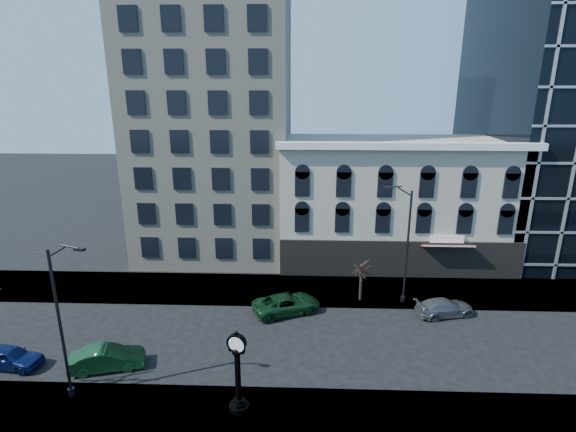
{
  "coord_description": "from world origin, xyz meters",
  "views": [
    {
      "loc": [
        3.15,
        -27.42,
        17.67
      ],
      "look_at": [
        2.0,
        4.0,
        8.0
      ],
      "focal_mm": 28.0,
      "sensor_mm": 36.0,
      "label": 1
    }
  ],
  "objects_px": {
    "car_near_a": "(9,357)",
    "street_lamp_near": "(64,282)",
    "car_near_b": "(107,358)",
    "street_clock": "(238,375)"
  },
  "relations": [
    {
      "from": "street_lamp_near",
      "to": "street_clock",
      "type": "bearing_deg",
      "value": 4.89
    },
    {
      "from": "street_lamp_near",
      "to": "car_near_b",
      "type": "bearing_deg",
      "value": 92.55
    },
    {
      "from": "street_clock",
      "to": "street_lamp_near",
      "type": "distance_m",
      "value": 10.47
    },
    {
      "from": "car_near_b",
      "to": "street_clock",
      "type": "bearing_deg",
      "value": -126.15
    },
    {
      "from": "car_near_a",
      "to": "street_lamp_near",
      "type": "bearing_deg",
      "value": -108.09
    },
    {
      "from": "street_lamp_near",
      "to": "car_near_a",
      "type": "relative_size",
      "value": 2.3
    },
    {
      "from": "car_near_a",
      "to": "car_near_b",
      "type": "height_order",
      "value": "car_near_b"
    },
    {
      "from": "street_clock",
      "to": "car_near_a",
      "type": "height_order",
      "value": "street_clock"
    },
    {
      "from": "street_clock",
      "to": "car_near_a",
      "type": "relative_size",
      "value": 1.18
    },
    {
      "from": "street_lamp_near",
      "to": "car_near_b",
      "type": "xyz_separation_m",
      "value": [
        0.33,
        2.78,
        -6.57
      ]
    }
  ]
}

